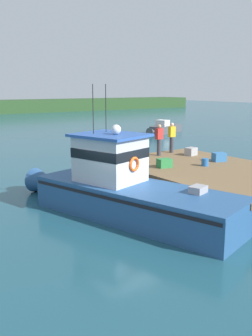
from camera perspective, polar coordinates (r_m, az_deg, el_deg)
name	(u,v)px	position (r m, az deg, el deg)	size (l,w,h in m)	color
ground_plane	(119,214)	(14.26, -1.04, -6.95)	(200.00, 200.00, 0.00)	#1E4C5B
dock	(208,170)	(17.05, 12.39, -0.33)	(6.00, 9.00, 1.20)	#4C3D2D
main_fishing_boat	(123,189)	(13.83, -0.40, -3.20)	(4.63, 9.92, 4.80)	#285184
crate_single_by_cleat	(164,163)	(16.68, 5.88, 0.76)	(0.60, 0.44, 0.39)	#2D8442
crate_stack_near_edge	(191,151)	(19.90, 9.87, 2.50)	(0.60, 0.44, 0.41)	#9E9EA3
crate_single_far	(219,157)	(18.53, 13.99, 1.63)	(0.60, 0.44, 0.42)	#3370B2
bait_bucket	(205,162)	(17.29, 11.94, 0.87)	(0.32, 0.32, 0.34)	#2866B2
deckhand_by_the_boat	(159,139)	(19.54, 5.07, 4.40)	(0.36, 0.22, 1.63)	#383842
deckhand_further_back	(172,137)	(20.54, 6.98, 4.73)	(0.36, 0.22, 1.63)	#383842
moored_boat_far_right	(164,129)	(39.80, 5.83, 5.99)	(5.65, 2.90, 1.42)	#4C4C51
mooring_buoy_outer	(145,164)	(22.38, 2.90, 0.55)	(0.38, 0.38, 0.38)	#EA5B19
mooring_buoy_channel_marker	(101,157)	(24.69, -3.82, 1.70)	(0.44, 0.44, 0.44)	red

